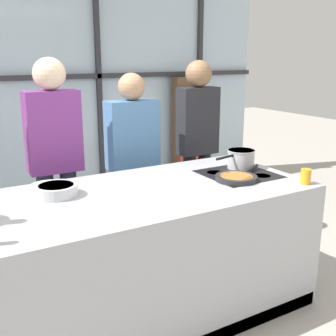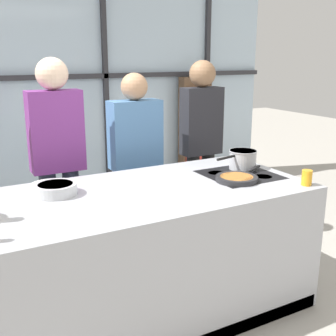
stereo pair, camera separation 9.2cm
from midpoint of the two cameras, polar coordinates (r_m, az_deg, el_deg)
The scene contains 12 objects.
ground_plane at distance 3.22m, azimuth -3.82°, elevation -18.83°, with size 18.00×18.00×0.00m, color #ADA89E.
back_window_wall at distance 5.32m, azimuth -17.83°, elevation 10.15°, with size 6.40×0.10×2.80m.
bookshelf at distance 6.02m, azimuth 2.28°, elevation 5.10°, with size 0.44×0.19×1.50m.
demo_island at distance 2.99m, azimuth -3.94°, elevation -11.50°, with size 2.29×1.07×0.92m.
spectator_center_left at distance 3.48m, azimuth -15.80°, elevation 1.82°, with size 0.42×0.25×1.78m.
spectator_center_right at distance 3.72m, azimuth -5.48°, elevation 1.60°, with size 0.45×0.23×1.65m.
spectator_far_right at distance 4.03m, azimuth 3.37°, elevation 4.08°, with size 0.39×0.25×1.75m.
frying_pan at distance 3.07m, azimuth 8.44°, elevation -1.29°, with size 0.51×0.33×0.04m.
saucepan at distance 3.38m, azimuth 9.07°, elevation 1.27°, with size 0.40×0.22×0.15m.
white_plate at distance 3.01m, azimuth -16.64°, elevation -2.33°, with size 0.27×0.27×0.01m, color white.
mixing_bowl at distance 2.80m, azimuth -15.81°, elevation -2.87°, with size 0.27×0.27×0.07m.
juice_glass_near at distance 3.08m, azimuth 17.35°, elevation -1.11°, with size 0.07×0.07×0.11m, color orange.
Camera 1 is at (-1.21, -2.38, 1.80)m, focal length 45.00 mm.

